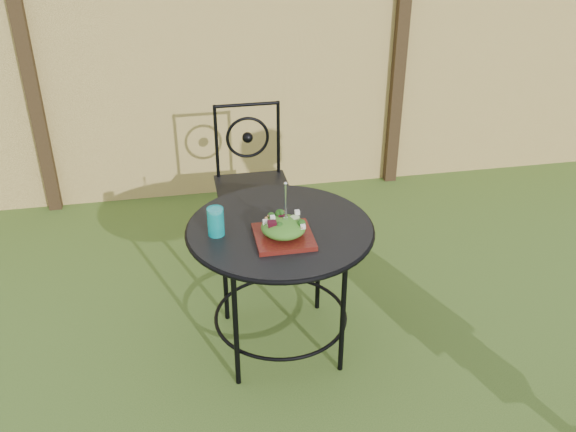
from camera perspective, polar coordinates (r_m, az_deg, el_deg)
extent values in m
plane|color=#2C4516|center=(3.28, -1.02, -15.06)|extent=(60.00, 60.00, 0.00)
cube|color=#F1D277|center=(4.74, -5.78, 12.11)|extent=(8.00, 0.05, 1.80)
cube|color=black|center=(4.75, -21.84, 10.85)|extent=(0.09, 0.09, 1.90)
cube|color=black|center=(4.95, 9.80, 13.21)|extent=(0.09, 0.09, 1.90)
cylinder|color=black|center=(3.12, -0.72, -1.09)|extent=(0.90, 0.90, 0.02)
torus|color=black|center=(3.12, -0.72, -1.18)|extent=(0.92, 0.92, 0.02)
torus|color=black|center=(3.42, -0.66, -8.84)|extent=(0.70, 0.70, 0.02)
cylinder|color=black|center=(3.57, 2.72, -3.60)|extent=(0.03, 0.03, 0.71)
cylinder|color=black|center=(3.50, -5.67, -4.46)|extent=(0.03, 0.03, 0.71)
cylinder|color=black|center=(3.08, -4.67, -9.80)|extent=(0.03, 0.03, 0.71)
cylinder|color=black|center=(3.16, 4.90, -8.68)|extent=(0.03, 0.03, 0.71)
cube|color=black|center=(4.07, -3.11, 2.35)|extent=(0.46, 0.46, 0.03)
cylinder|color=black|center=(4.06, -3.71, 9.84)|extent=(0.42, 0.02, 0.02)
torus|color=black|center=(4.14, -3.62, 6.98)|extent=(0.28, 0.02, 0.28)
cylinder|color=black|center=(3.99, -5.46, -2.15)|extent=(0.02, 0.02, 0.44)
cylinder|color=black|center=(4.03, 0.19, -1.61)|extent=(0.02, 0.02, 0.44)
cylinder|color=black|center=(4.33, -6.01, 0.57)|extent=(0.02, 0.02, 0.44)
cylinder|color=black|center=(4.37, -0.80, 1.05)|extent=(0.02, 0.02, 0.44)
cylinder|color=black|center=(4.13, -6.37, 6.49)|extent=(0.02, 0.02, 0.50)
cylinder|color=black|center=(4.18, -0.87, 6.93)|extent=(0.02, 0.02, 0.50)
cube|color=#45090E|center=(3.01, -0.40, -1.86)|extent=(0.27, 0.27, 0.02)
ellipsoid|color=#235614|center=(2.98, -0.40, -1.00)|extent=(0.21, 0.21, 0.08)
cylinder|color=silver|center=(2.92, -0.21, 1.22)|extent=(0.01, 0.01, 0.18)
cylinder|color=#0D9B9E|center=(3.03, -6.44, -0.50)|extent=(0.08, 0.08, 0.14)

